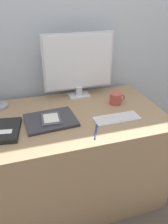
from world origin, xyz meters
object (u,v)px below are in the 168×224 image
object	(u,v)px
pen	(96,131)
laptop	(51,120)
monitor	(79,65)
notebook	(3,130)
coffee_mug	(116,99)
keyboard	(117,118)
ereader	(51,119)

from	to	relation	value
pen	laptop	bearing A→B (deg)	139.63
monitor	laptop	distance (m)	0.47
notebook	coffee_mug	size ratio (longest dim) A/B	2.29
notebook	pen	xyz separation A→B (m)	(0.51, -0.15, -0.01)
notebook	pen	size ratio (longest dim) A/B	1.91
pen	keyboard	bearing A→B (deg)	28.37
coffee_mug	keyboard	bearing A→B (deg)	-112.07
monitor	pen	distance (m)	0.56
keyboard	notebook	xyz separation A→B (m)	(-0.68, 0.06, 0.01)
laptop	ereader	bearing A→B (deg)	-67.45
monitor	keyboard	xyz separation A→B (m)	(0.13, -0.41, -0.24)
ereader	pen	bearing A→B (deg)	-39.81
notebook	pen	distance (m)	0.53
ereader	keyboard	bearing A→B (deg)	-13.15
laptop	coffee_mug	bearing A→B (deg)	12.19
laptop	notebook	bearing A→B (deg)	-171.84
monitor	pen	bearing A→B (deg)	-94.93
pen	coffee_mug	bearing A→B (deg)	49.22
keyboard	pen	bearing A→B (deg)	-151.63
coffee_mug	ereader	bearing A→B (deg)	-167.08
monitor	coffee_mug	size ratio (longest dim) A/B	4.46
laptop	ereader	distance (m)	0.02
coffee_mug	notebook	bearing A→B (deg)	-169.27
notebook	keyboard	bearing A→B (deg)	-4.98
coffee_mug	pen	distance (m)	0.40
ereader	pen	world-z (taller)	ereader
keyboard	monitor	bearing A→B (deg)	107.96
laptop	notebook	distance (m)	0.28
monitor	coffee_mug	bearing A→B (deg)	-43.24
keyboard	notebook	distance (m)	0.68
monitor	laptop	xyz separation A→B (m)	(-0.27, -0.31, -0.24)
monitor	ereader	world-z (taller)	monitor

